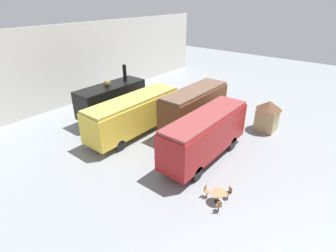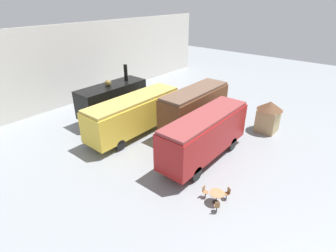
{
  "view_description": "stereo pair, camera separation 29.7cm",
  "coord_description": "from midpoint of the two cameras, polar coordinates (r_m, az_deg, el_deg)",
  "views": [
    {
      "loc": [
        -16.99,
        -11.75,
        11.8
      ],
      "look_at": [
        -1.26,
        1.0,
        1.6
      ],
      "focal_mm": 28.0,
      "sensor_mm": 36.0,
      "label": 1
    },
    {
      "loc": [
        -16.81,
        -11.98,
        11.8
      ],
      "look_at": [
        -1.26,
        1.0,
        1.6
      ],
      "focal_mm": 28.0,
      "sensor_mm": 36.0,
      "label": 2
    }
  ],
  "objects": [
    {
      "name": "steam_locomotive",
      "position": [
        27.81,
        -12.46,
        5.89
      ],
      "size": [
        7.43,
        2.53,
        5.3
      ],
      "color": "black",
      "rests_on": "ground_plane"
    },
    {
      "name": "ticket_kiosk",
      "position": [
        26.45,
        20.6,
        2.42
      ],
      "size": [
        2.34,
        2.34,
        3.0
      ],
      "color": "tan",
      "rests_on": "ground_plane"
    },
    {
      "name": "cafe_chair_2",
      "position": [
        17.66,
        12.69,
        -13.83
      ],
      "size": [
        0.4,
        0.39,
        0.87
      ],
      "rotation": [
        0.0,
        0.0,
        8.95
      ],
      "color": "black",
      "rests_on": "ground_plane"
    },
    {
      "name": "passenger_coach_vintage",
      "position": [
        24.2,
        -7.76,
        2.78
      ],
      "size": [
        9.78,
        2.76,
        3.56
      ],
      "color": "gold",
      "rests_on": "ground_plane"
    },
    {
      "name": "backdrop_wall",
      "position": [
        33.27,
        -19.59,
        12.56
      ],
      "size": [
        44.0,
        0.15,
        9.0
      ],
      "color": "silver",
      "rests_on": "ground_plane"
    },
    {
      "name": "passenger_coach_wooden",
      "position": [
        24.72,
        5.39,
        4.36
      ],
      "size": [
        7.89,
        2.51,
        4.08
      ],
      "color": "brown",
      "rests_on": "ground_plane"
    },
    {
      "name": "cafe_table_near",
      "position": [
        17.18,
        10.38,
        -14.4
      ],
      "size": [
        0.94,
        0.94,
        0.77
      ],
      "color": "black",
      "rests_on": "ground_plane"
    },
    {
      "name": "cafe_chair_0",
      "position": [
        17.52,
        7.83,
        -13.72
      ],
      "size": [
        0.36,
        0.36,
        0.87
      ],
      "rotation": [
        0.0,
        0.0,
        4.77
      ],
      "color": "black",
      "rests_on": "ground_plane"
    },
    {
      "name": "visitor_person",
      "position": [
        23.96,
        7.66,
        -0.57
      ],
      "size": [
        0.34,
        0.34,
        1.67
      ],
      "color": "#262633",
      "rests_on": "ground_plane"
    },
    {
      "name": "cafe_chair_1",
      "position": [
        16.63,
        10.53,
        -16.6
      ],
      "size": [
        0.4,
        0.4,
        0.87
      ],
      "rotation": [
        0.0,
        0.0,
        6.86
      ],
      "color": "black",
      "rests_on": "ground_plane"
    },
    {
      "name": "streamlined_locomotive",
      "position": [
        20.91,
        8.8,
        -0.84
      ],
      "size": [
        10.89,
        2.54,
        3.82
      ],
      "color": "maroon",
      "rests_on": "ground_plane"
    },
    {
      "name": "ground_plane",
      "position": [
        23.78,
        3.43,
        -3.07
      ],
      "size": [
        80.0,
        80.0,
        0.0
      ],
      "primitive_type": "plane",
      "color": "gray"
    }
  ]
}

